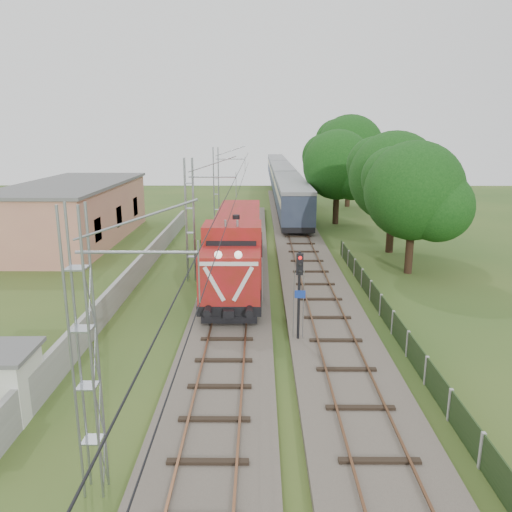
{
  "coord_description": "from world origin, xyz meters",
  "views": [
    {
      "loc": [
        1.49,
        -19.76,
        9.69
      ],
      "look_at": [
        1.28,
        9.81,
        2.2
      ],
      "focal_mm": 35.0,
      "sensor_mm": 36.0,
      "label": 1
    }
  ],
  "objects_px": {
    "coach_rake": "(282,176)",
    "relay_hut": "(3,382)",
    "signal_post": "(299,282)",
    "locomotive": "(237,245)"
  },
  "relations": [
    {
      "from": "coach_rake",
      "to": "relay_hut",
      "type": "height_order",
      "value": "coach_rake"
    },
    {
      "from": "locomotive",
      "to": "signal_post",
      "type": "relative_size",
      "value": 4.1
    },
    {
      "from": "coach_rake",
      "to": "locomotive",
      "type": "bearing_deg",
      "value": -95.99
    },
    {
      "from": "signal_post",
      "to": "relay_hut",
      "type": "distance_m",
      "value": 12.32
    },
    {
      "from": "coach_rake",
      "to": "relay_hut",
      "type": "relative_size",
      "value": 29.46
    },
    {
      "from": "locomotive",
      "to": "coach_rake",
      "type": "height_order",
      "value": "locomotive"
    },
    {
      "from": "locomotive",
      "to": "coach_rake",
      "type": "relative_size",
      "value": 0.26
    },
    {
      "from": "locomotive",
      "to": "relay_hut",
      "type": "height_order",
      "value": "locomotive"
    },
    {
      "from": "locomotive",
      "to": "relay_hut",
      "type": "distance_m",
      "value": 17.95
    },
    {
      "from": "relay_hut",
      "to": "signal_post",
      "type": "bearing_deg",
      "value": 28.66
    }
  ]
}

